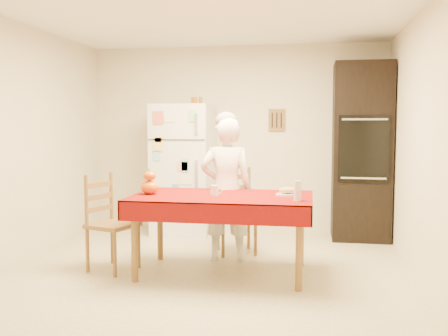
% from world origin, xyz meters
% --- Properties ---
extents(floor, '(4.50, 4.50, 0.00)m').
position_xyz_m(floor, '(0.00, 0.00, 0.00)').
color(floor, tan).
rests_on(floor, ground).
extents(room_shell, '(4.02, 4.52, 2.51)m').
position_xyz_m(room_shell, '(0.00, 0.00, 1.62)').
color(room_shell, beige).
rests_on(room_shell, ground).
extents(refrigerator, '(0.75, 0.74, 1.70)m').
position_xyz_m(refrigerator, '(-0.65, 1.88, 0.85)').
color(refrigerator, white).
rests_on(refrigerator, floor).
extents(oven_cabinet, '(0.70, 0.62, 2.20)m').
position_xyz_m(oven_cabinet, '(1.63, 1.93, 1.10)').
color(oven_cabinet, black).
rests_on(oven_cabinet, floor).
extents(dining_table, '(1.70, 1.00, 0.76)m').
position_xyz_m(dining_table, '(0.18, 0.13, 0.69)').
color(dining_table, brown).
rests_on(dining_table, floor).
extents(chair_far, '(0.53, 0.52, 0.95)m').
position_xyz_m(chair_far, '(0.18, 0.99, 0.51)').
color(chair_far, brown).
rests_on(chair_far, floor).
extents(chair_left, '(0.51, 0.52, 0.95)m').
position_xyz_m(chair_left, '(-0.96, 0.08, 0.51)').
color(chair_left, brown).
rests_on(chair_left, floor).
extents(seated_woman, '(0.60, 0.44, 1.51)m').
position_xyz_m(seated_woman, '(0.14, 0.63, 0.75)').
color(seated_woman, white).
rests_on(seated_woman, floor).
extents(coffee_mug, '(0.08, 0.08, 0.10)m').
position_xyz_m(coffee_mug, '(0.12, 0.07, 0.81)').
color(coffee_mug, white).
rests_on(coffee_mug, dining_table).
extents(pumpkin_lower, '(0.18, 0.18, 0.13)m').
position_xyz_m(pumpkin_lower, '(-0.52, 0.09, 0.83)').
color(pumpkin_lower, red).
rests_on(pumpkin_lower, dining_table).
extents(pumpkin_upper, '(0.12, 0.12, 0.09)m').
position_xyz_m(pumpkin_upper, '(-0.52, 0.09, 0.94)').
color(pumpkin_upper, red).
rests_on(pumpkin_upper, pumpkin_lower).
extents(wine_glass, '(0.07, 0.07, 0.18)m').
position_xyz_m(wine_glass, '(0.90, -0.10, 0.85)').
color(wine_glass, silver).
rests_on(wine_glass, dining_table).
extents(bread_plate, '(0.24, 0.24, 0.02)m').
position_xyz_m(bread_plate, '(0.81, 0.21, 0.77)').
color(bread_plate, silver).
rests_on(bread_plate, dining_table).
extents(bread_loaf, '(0.18, 0.10, 0.06)m').
position_xyz_m(bread_loaf, '(0.81, 0.21, 0.81)').
color(bread_loaf, tan).
rests_on(bread_loaf, bread_plate).
extents(spice_jar_left, '(0.05, 0.05, 0.10)m').
position_xyz_m(spice_jar_left, '(-0.53, 1.93, 1.75)').
color(spice_jar_left, brown).
rests_on(spice_jar_left, refrigerator).
extents(spice_jar_mid, '(0.05, 0.05, 0.10)m').
position_xyz_m(spice_jar_mid, '(-0.50, 1.93, 1.75)').
color(spice_jar_mid, '#8E5B19').
rests_on(spice_jar_mid, refrigerator).
extents(spice_jar_right, '(0.05, 0.05, 0.10)m').
position_xyz_m(spice_jar_right, '(-0.43, 1.93, 1.75)').
color(spice_jar_right, '#8B5C19').
rests_on(spice_jar_right, refrigerator).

